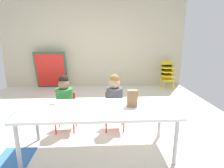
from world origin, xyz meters
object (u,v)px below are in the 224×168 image
kid_chair_yellow_stack (168,73)px  folded_activity_table (51,70)px  donut_powdered_on_plate (54,103)px  paper_plate_near_edge (54,104)px  seated_child_middle_seat (115,97)px  paper_plate_center_table (84,108)px  craft_table (99,112)px  seated_child_near_camera (65,98)px  paper_bag_brown (132,98)px

kid_chair_yellow_stack → folded_activity_table: folded_activity_table is taller
donut_powdered_on_plate → paper_plate_near_edge: bearing=0.0°
seated_child_middle_seat → paper_plate_center_table: (-0.43, -0.61, 0.06)m
craft_table → seated_child_middle_seat: 0.65m
donut_powdered_on_plate → kid_chair_yellow_stack: bearing=48.6°
craft_table → kid_chair_yellow_stack: 3.67m
seated_child_middle_seat → donut_powdered_on_plate: size_ratio=7.66×
folded_activity_table → paper_plate_near_edge: folded_activity_table is taller
paper_plate_near_edge → paper_plate_center_table: size_ratio=1.00×
seated_child_middle_seat → folded_activity_table: 3.19m
paper_plate_center_table → donut_powdered_on_plate: size_ratio=1.50×
craft_table → paper_plate_near_edge: paper_plate_near_edge is taller
seated_child_middle_seat → paper_plate_center_table: size_ratio=5.10×
craft_table → seated_child_middle_seat: seated_child_middle_seat is taller
folded_activity_table → donut_powdered_on_plate: bearing=-74.9°
seated_child_near_camera → craft_table: bearing=-48.2°
paper_plate_near_edge → donut_powdered_on_plate: (0.00, 0.00, 0.02)m
seated_child_near_camera → paper_bag_brown: (0.97, -0.57, 0.17)m
seated_child_near_camera → paper_bag_brown: size_ratio=4.17×
seated_child_middle_seat → folded_activity_table: size_ratio=0.84×
paper_bag_brown → seated_child_middle_seat: bearing=108.3°
seated_child_near_camera → folded_activity_table: 2.85m
paper_bag_brown → paper_plate_center_table: size_ratio=1.22×
kid_chair_yellow_stack → paper_plate_center_table: (-2.16, -3.09, 0.16)m
paper_plate_center_table → donut_powdered_on_plate: 0.45m
craft_table → folded_activity_table: (-1.45, 3.30, -0.02)m
paper_plate_near_edge → paper_plate_center_table: same height
kid_chair_yellow_stack → paper_plate_center_table: kid_chair_yellow_stack is taller
donut_powdered_on_plate → seated_child_middle_seat: bearing=27.6°
seated_child_middle_seat → kid_chair_yellow_stack: 3.03m
paper_plate_near_edge → kid_chair_yellow_stack: bearing=48.6°
kid_chair_yellow_stack → craft_table: bearing=-122.7°
craft_table → paper_bag_brown: paper_bag_brown is taller
craft_table → donut_powdered_on_plate: (-0.60, 0.16, 0.07)m
folded_activity_table → paper_plate_center_table: folded_activity_table is taller
seated_child_middle_seat → kid_chair_yellow_stack: (1.73, 2.48, -0.10)m
paper_plate_center_table → donut_powdered_on_plate: donut_powdered_on_plate is taller
seated_child_middle_seat → paper_bag_brown: size_ratio=4.17×
seated_child_near_camera → paper_plate_near_edge: seated_child_near_camera is taller
seated_child_middle_seat → paper_plate_near_edge: size_ratio=5.10×
craft_table → seated_child_near_camera: (-0.54, 0.61, -0.01)m
seated_child_near_camera → paper_plate_near_edge: 0.45m
kid_chair_yellow_stack → paper_bag_brown: size_ratio=3.64×
kid_chair_yellow_stack → seated_child_middle_seat: bearing=-125.0°
seated_child_near_camera → seated_child_middle_seat: 0.79m
kid_chair_yellow_stack → seated_child_near_camera: bearing=-135.5°
folded_activity_table → donut_powdered_on_plate: folded_activity_table is taller
folded_activity_table → paper_plate_center_table: (1.27, -3.31, 0.08)m
kid_chair_yellow_stack → paper_plate_near_edge: bearing=-131.4°
craft_table → seated_child_middle_seat: (0.25, 0.61, -0.01)m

